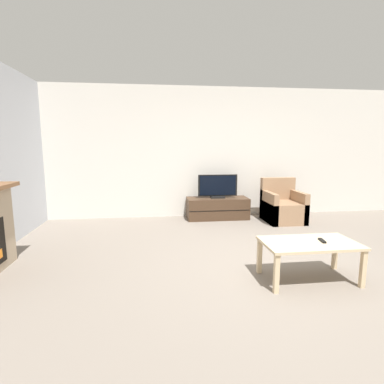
{
  "coord_description": "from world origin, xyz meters",
  "views": [
    {
      "loc": [
        -1.37,
        -3.31,
        1.5
      ],
      "look_at": [
        -0.85,
        0.83,
        0.85
      ],
      "focal_mm": 28.0,
      "sensor_mm": 36.0,
      "label": 1
    }
  ],
  "objects_px": {
    "tv": "(218,187)",
    "tv_stand": "(217,208)",
    "coffee_table": "(309,247)",
    "remote": "(322,240)",
    "armchair": "(282,207)"
  },
  "relations": [
    {
      "from": "armchair",
      "to": "tv_stand",
      "type": "bearing_deg",
      "value": 162.75
    },
    {
      "from": "coffee_table",
      "to": "tv_stand",
      "type": "bearing_deg",
      "value": 97.97
    },
    {
      "from": "tv_stand",
      "to": "remote",
      "type": "xyz_separation_m",
      "value": [
        0.56,
        -2.96,
        0.24
      ]
    },
    {
      "from": "coffee_table",
      "to": "remote",
      "type": "distance_m",
      "value": 0.16
    },
    {
      "from": "tv_stand",
      "to": "tv",
      "type": "height_order",
      "value": "tv"
    },
    {
      "from": "coffee_table",
      "to": "remote",
      "type": "relative_size",
      "value": 6.72
    },
    {
      "from": "armchair",
      "to": "remote",
      "type": "bearing_deg",
      "value": -104.81
    },
    {
      "from": "armchair",
      "to": "coffee_table",
      "type": "xyz_separation_m",
      "value": [
        -0.83,
        -2.57,
        0.11
      ]
    },
    {
      "from": "tv_stand",
      "to": "tv",
      "type": "relative_size",
      "value": 1.55
    },
    {
      "from": "tv",
      "to": "coffee_table",
      "type": "distance_m",
      "value": 2.99
    },
    {
      "from": "tv",
      "to": "coffee_table",
      "type": "height_order",
      "value": "tv"
    },
    {
      "from": "coffee_table",
      "to": "remote",
      "type": "height_order",
      "value": "remote"
    },
    {
      "from": "tv",
      "to": "armchair",
      "type": "bearing_deg",
      "value": -17.16
    },
    {
      "from": "tv_stand",
      "to": "coffee_table",
      "type": "relative_size",
      "value": 1.21
    },
    {
      "from": "tv",
      "to": "tv_stand",
      "type": "bearing_deg",
      "value": 90.0
    }
  ]
}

